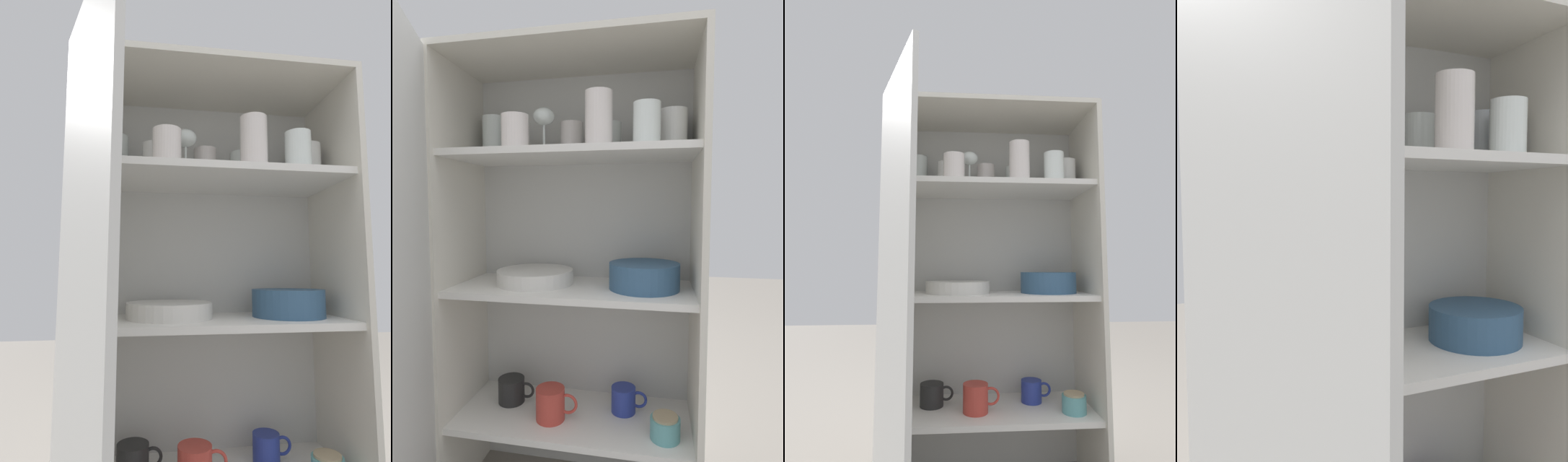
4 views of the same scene
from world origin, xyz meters
TOP-DOWN VIEW (x-y plane):
  - cupboard_back_panel at (0.00, 0.31)m, footprint 0.77×0.02m
  - cupboard_side_left at (-0.38, 0.15)m, footprint 0.02×0.34m
  - cupboard_side_right at (0.38, 0.15)m, footprint 0.02×0.34m
  - cupboard_top_panel at (0.00, 0.15)m, footprint 0.77×0.34m
  - shelf_board_lower at (0.00, 0.15)m, footprint 0.73×0.30m
  - shelf_board_middle at (0.00, 0.15)m, footprint 0.73×0.30m
  - shelf_board_upper at (0.00, 0.15)m, footprint 0.73×0.30m
  - cupboard_door at (-0.31, -0.20)m, footprint 0.16×0.36m
  - tumbler_glass_0 at (-0.15, 0.06)m, footprint 0.08×0.08m
  - tumbler_glass_1 at (0.23, 0.06)m, footprint 0.07×0.07m
  - tumbler_glass_2 at (-0.18, 0.19)m, footprint 0.06×0.06m
  - tumbler_glass_3 at (0.30, 0.15)m, footprint 0.08×0.08m
  - tumbler_glass_4 at (0.10, 0.06)m, footprint 0.08×0.08m
  - tumbler_glass_5 at (0.31, 0.25)m, footprint 0.07×0.07m
  - tumbler_glass_6 at (0.11, 0.22)m, footprint 0.08×0.08m
  - tumbler_glass_7 at (-0.02, 0.21)m, footprint 0.07×0.07m
  - tumbler_glass_8 at (-0.30, 0.24)m, footprint 0.08×0.08m
  - wine_glass_0 at (-0.09, 0.14)m, footprint 0.07×0.07m
  - plate_stack_white at (-0.13, 0.17)m, footprint 0.24×0.24m
  - mixing_bowl_large at (0.22, 0.16)m, footprint 0.21×0.21m
  - coffee_mug_primary at (-0.22, 0.18)m, footprint 0.13×0.09m
  - coffee_mug_extra_1 at (0.16, 0.20)m, footprint 0.12×0.08m
  - coffee_mug_extra_2 at (-0.06, 0.11)m, footprint 0.13×0.09m
  - storage_jar at (0.29, 0.08)m, footprint 0.09×0.09m

SIDE VIEW (x-z plane):
  - shelf_board_lower at x=0.00m, z-range 0.26..0.28m
  - storage_jar at x=0.29m, z-range 0.28..0.34m
  - coffee_mug_primary at x=-0.22m, z-range 0.28..0.36m
  - coffee_mug_extra_1 at x=0.16m, z-range 0.28..0.36m
  - coffee_mug_extra_2 at x=-0.06m, z-range 0.28..0.38m
  - shelf_board_middle at x=0.00m, z-range 0.67..0.69m
  - cupboard_back_panel at x=0.00m, z-range 0.00..1.39m
  - cupboard_side_left at x=-0.38m, z-range 0.00..1.39m
  - cupboard_side_right at x=0.38m, z-range 0.00..1.39m
  - cupboard_door at x=-0.31m, z-range 0.00..1.39m
  - plate_stack_white at x=-0.13m, z-range 0.69..0.74m
  - mixing_bowl_large at x=0.22m, z-range 0.70..0.78m
  - shelf_board_upper at x=0.00m, z-range 1.09..1.11m
  - tumbler_glass_0 at x=-0.15m, z-range 1.11..1.21m
  - tumbler_glass_6 at x=0.11m, z-range 1.11..1.21m
  - tumbler_glass_7 at x=-0.02m, z-range 1.11..1.21m
  - tumbler_glass_2 at x=-0.18m, z-range 1.11..1.21m
  - tumbler_glass_1 at x=0.23m, z-range 1.11..1.22m
  - tumbler_glass_3 at x=0.30m, z-range 1.11..1.22m
  - tumbler_glass_5 at x=0.31m, z-range 1.11..1.23m
  - tumbler_glass_8 at x=-0.30m, z-range 1.11..1.25m
  - tumbler_glass_4 at x=0.10m, z-range 1.11..1.26m
  - wine_glass_0 at x=-0.09m, z-range 1.14..1.28m
  - cupboard_top_panel at x=0.00m, z-range 1.39..1.40m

